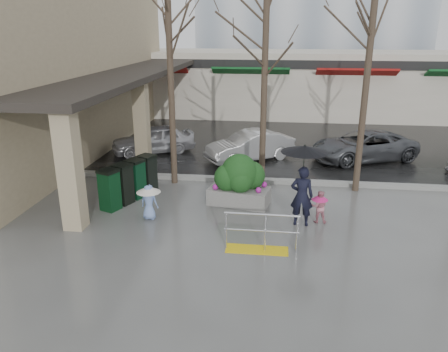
% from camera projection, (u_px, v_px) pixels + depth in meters
% --- Properties ---
extents(ground, '(120.00, 120.00, 0.00)m').
position_uv_depth(ground, '(214.00, 227.00, 12.51)').
color(ground, '#51514F').
rests_on(ground, ground).
extents(street_asphalt, '(120.00, 36.00, 0.01)m').
position_uv_depth(street_asphalt, '(256.00, 103.00, 33.17)').
color(street_asphalt, black).
rests_on(street_asphalt, ground).
extents(curb, '(120.00, 0.30, 0.15)m').
position_uv_depth(curb, '(230.00, 179.00, 16.25)').
color(curb, gray).
rests_on(curb, ground).
extents(near_building, '(6.00, 18.00, 8.00)m').
position_uv_depth(near_building, '(43.00, 61.00, 19.80)').
color(near_building, tan).
rests_on(near_building, ground).
extents(canopy_slab, '(2.80, 18.00, 0.25)m').
position_uv_depth(canopy_slab, '(133.00, 70.00, 19.43)').
color(canopy_slab, '#2D2823').
rests_on(canopy_slab, pillar_front).
extents(pillar_front, '(0.55, 0.55, 3.50)m').
position_uv_depth(pillar_front, '(70.00, 169.00, 11.94)').
color(pillar_front, tan).
rests_on(pillar_front, ground).
extents(pillar_back, '(0.55, 0.55, 3.50)m').
position_uv_depth(pillar_back, '(142.00, 121.00, 18.05)').
color(pillar_back, tan).
rests_on(pillar_back, ground).
extents(storefront_row, '(34.00, 6.74, 4.00)m').
position_uv_depth(storefront_row, '(284.00, 83.00, 28.50)').
color(storefront_row, beige).
rests_on(storefront_row, ground).
extents(handrail, '(1.90, 0.50, 1.03)m').
position_uv_depth(handrail, '(260.00, 237.00, 11.11)').
color(handrail, yellow).
rests_on(handrail, ground).
extents(tree_west, '(3.20, 3.20, 6.80)m').
position_uv_depth(tree_west, '(169.00, 38.00, 14.49)').
color(tree_west, '#382B21').
rests_on(tree_west, ground).
extents(tree_midwest, '(3.20, 3.20, 7.00)m').
position_uv_depth(tree_midwest, '(266.00, 34.00, 14.06)').
color(tree_midwest, '#382B21').
rests_on(tree_midwest, ground).
extents(tree_mideast, '(3.20, 3.20, 6.50)m').
position_uv_depth(tree_mideast, '(370.00, 47.00, 13.79)').
color(tree_mideast, '#382B21').
rests_on(tree_mideast, ground).
extents(woman, '(1.32, 1.32, 2.41)m').
position_uv_depth(woman, '(303.00, 178.00, 12.23)').
color(woman, black).
rests_on(woman, ground).
extents(child_pink, '(0.49, 0.48, 0.98)m').
position_uv_depth(child_pink, '(319.00, 205.00, 12.67)').
color(child_pink, '#D07F8E').
rests_on(child_pink, ground).
extents(child_blue, '(0.72, 0.72, 1.08)m').
position_uv_depth(child_blue, '(149.00, 198.00, 12.86)').
color(child_blue, '#7694D3').
rests_on(child_blue, ground).
extents(planter, '(2.06, 1.30, 1.67)m').
position_uv_depth(planter, '(240.00, 180.00, 13.95)').
color(planter, gray).
rests_on(planter, ground).
extents(news_boxes, '(1.40, 2.38, 1.31)m').
position_uv_depth(news_boxes, '(129.00, 181.00, 14.28)').
color(news_boxes, '#0D391B').
rests_on(news_boxes, ground).
extents(car_a, '(3.96, 3.05, 1.26)m').
position_uv_depth(car_a, '(153.00, 139.00, 19.76)').
color(car_a, '#B1B0B5').
rests_on(car_a, ground).
extents(car_b, '(3.92, 3.23, 1.26)m').
position_uv_depth(car_b, '(250.00, 146.00, 18.65)').
color(car_b, silver).
rests_on(car_b, ground).
extents(car_c, '(4.99, 3.67, 1.26)m').
position_uv_depth(car_c, '(363.00, 146.00, 18.67)').
color(car_c, '#525559').
rests_on(car_c, ground).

